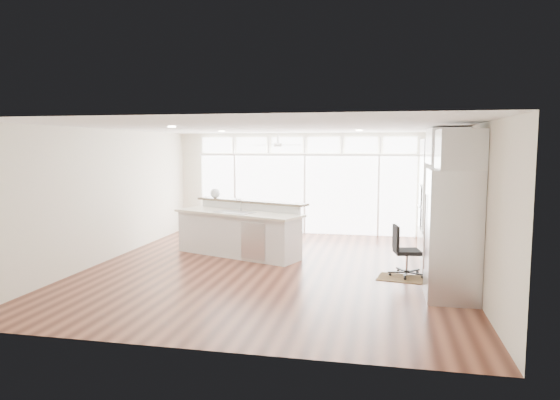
# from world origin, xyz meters

# --- Properties ---
(floor) EXTENTS (7.00, 8.00, 0.02)m
(floor) POSITION_xyz_m (0.00, 0.00, -0.01)
(floor) COLOR #472015
(floor) RESTS_ON ground
(ceiling) EXTENTS (7.00, 8.00, 0.02)m
(ceiling) POSITION_xyz_m (0.00, 0.00, 2.70)
(ceiling) COLOR white
(ceiling) RESTS_ON wall_back
(wall_back) EXTENTS (7.00, 0.04, 2.70)m
(wall_back) POSITION_xyz_m (0.00, 4.00, 1.35)
(wall_back) COLOR white
(wall_back) RESTS_ON floor
(wall_front) EXTENTS (7.00, 0.04, 2.70)m
(wall_front) POSITION_xyz_m (0.00, -4.00, 1.35)
(wall_front) COLOR white
(wall_front) RESTS_ON floor
(wall_left) EXTENTS (0.04, 8.00, 2.70)m
(wall_left) POSITION_xyz_m (-3.50, 0.00, 1.35)
(wall_left) COLOR white
(wall_left) RESTS_ON floor
(wall_right) EXTENTS (0.04, 8.00, 2.70)m
(wall_right) POSITION_xyz_m (3.50, 0.00, 1.35)
(wall_right) COLOR white
(wall_right) RESTS_ON floor
(glass_wall) EXTENTS (5.80, 0.06, 2.08)m
(glass_wall) POSITION_xyz_m (0.00, 3.94, 1.05)
(glass_wall) COLOR white
(glass_wall) RESTS_ON wall_back
(transom_row) EXTENTS (5.90, 0.06, 0.40)m
(transom_row) POSITION_xyz_m (0.00, 3.94, 2.38)
(transom_row) COLOR white
(transom_row) RESTS_ON wall_back
(desk_window) EXTENTS (0.04, 0.85, 0.85)m
(desk_window) POSITION_xyz_m (3.46, 0.30, 1.55)
(desk_window) COLOR white
(desk_window) RESTS_ON wall_right
(ceiling_fan) EXTENTS (1.16, 1.16, 0.32)m
(ceiling_fan) POSITION_xyz_m (-0.50, 2.80, 2.48)
(ceiling_fan) COLOR white
(ceiling_fan) RESTS_ON ceiling
(recessed_lights) EXTENTS (3.40, 3.00, 0.02)m
(recessed_lights) POSITION_xyz_m (0.00, 0.20, 2.68)
(recessed_lights) COLOR #EFE5CB
(recessed_lights) RESTS_ON ceiling
(oven_cabinet) EXTENTS (0.64, 1.20, 2.50)m
(oven_cabinet) POSITION_xyz_m (3.17, 1.80, 1.25)
(oven_cabinet) COLOR white
(oven_cabinet) RESTS_ON floor
(desk_nook) EXTENTS (0.72, 1.30, 0.76)m
(desk_nook) POSITION_xyz_m (3.13, 0.30, 0.38)
(desk_nook) COLOR white
(desk_nook) RESTS_ON floor
(upper_cabinets) EXTENTS (0.64, 1.30, 0.64)m
(upper_cabinets) POSITION_xyz_m (3.17, 0.30, 2.35)
(upper_cabinets) COLOR white
(upper_cabinets) RESTS_ON wall_right
(refrigerator) EXTENTS (0.76, 0.90, 2.00)m
(refrigerator) POSITION_xyz_m (3.11, -1.35, 1.00)
(refrigerator) COLOR silver
(refrigerator) RESTS_ON floor
(fridge_cabinet) EXTENTS (0.64, 0.90, 0.60)m
(fridge_cabinet) POSITION_xyz_m (3.17, -1.35, 2.30)
(fridge_cabinet) COLOR white
(fridge_cabinet) RESTS_ON wall_right
(framed_photos) EXTENTS (0.06, 0.22, 0.80)m
(framed_photos) POSITION_xyz_m (3.46, 0.92, 1.40)
(framed_photos) COLOR black
(framed_photos) RESTS_ON wall_right
(kitchen_island) EXTENTS (3.12, 2.06, 1.16)m
(kitchen_island) POSITION_xyz_m (-0.98, 0.93, 0.58)
(kitchen_island) COLOR white
(kitchen_island) RESTS_ON floor
(rug) EXTENTS (0.92, 0.73, 0.01)m
(rug) POSITION_xyz_m (2.41, -0.30, 0.01)
(rug) COLOR #372411
(rug) RESTS_ON floor
(office_chair) EXTENTS (0.55, 0.52, 0.92)m
(office_chair) POSITION_xyz_m (2.51, -0.11, 0.46)
(office_chair) COLOR black
(office_chair) RESTS_ON floor
(fishbowl) EXTENTS (0.31, 0.31, 0.22)m
(fishbowl) POSITION_xyz_m (-1.73, 1.64, 1.27)
(fishbowl) COLOR white
(fishbowl) RESTS_ON kitchen_island
(monitor) EXTENTS (0.13, 0.47, 0.39)m
(monitor) POSITION_xyz_m (3.05, 0.30, 0.95)
(monitor) COLOR black
(monitor) RESTS_ON desk_nook
(keyboard) EXTENTS (0.16, 0.33, 0.02)m
(keyboard) POSITION_xyz_m (2.88, 0.30, 0.77)
(keyboard) COLOR silver
(keyboard) RESTS_ON desk_nook
(potted_plant) EXTENTS (0.29, 0.32, 0.24)m
(potted_plant) POSITION_xyz_m (3.17, 1.80, 2.62)
(potted_plant) COLOR #2E5926
(potted_plant) RESTS_ON oven_cabinet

